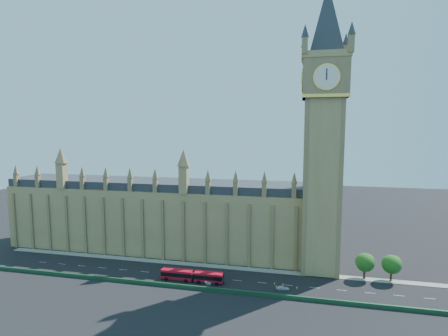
% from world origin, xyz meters
% --- Properties ---
extents(ground, '(400.00, 400.00, 0.00)m').
position_xyz_m(ground, '(0.00, 0.00, 0.00)').
color(ground, black).
rests_on(ground, ground).
extents(palace_westminster, '(120.00, 20.00, 28.00)m').
position_xyz_m(palace_westminster, '(-25.00, 22.00, 13.86)').
color(palace_westminster, '#987E49').
rests_on(palace_westminster, ground).
extents(elizabeth_tower, '(20.59, 20.59, 105.00)m').
position_xyz_m(elizabeth_tower, '(38.00, 13.99, 54.56)').
color(elizabeth_tower, '#987E49').
rests_on(elizabeth_tower, ground).
extents(bridge_parapet, '(160.00, 0.60, 1.20)m').
position_xyz_m(bridge_parapet, '(0.00, -9.00, 0.60)').
color(bridge_parapet, '#1E4C2D').
rests_on(bridge_parapet, ground).
extents(kerb_north, '(160.00, 3.00, 0.16)m').
position_xyz_m(kerb_north, '(0.00, 9.50, 0.08)').
color(kerb_north, gray).
rests_on(kerb_north, ground).
extents(tree_east_near, '(6.00, 6.00, 8.50)m').
position_xyz_m(tree_east_near, '(52.22, 10.08, 5.64)').
color(tree_east_near, '#382619').
rests_on(tree_east_near, ground).
extents(tree_east_far, '(6.00, 6.00, 8.50)m').
position_xyz_m(tree_east_far, '(60.22, 10.08, 5.64)').
color(tree_east_far, '#382619').
rests_on(tree_east_far, ground).
extents(red_bus, '(20.11, 3.22, 3.42)m').
position_xyz_m(red_bus, '(-2.02, -3.64, 1.80)').
color(red_bus, '#B90C21').
rests_on(red_bus, ground).
extents(car_grey, '(4.35, 1.85, 1.47)m').
position_xyz_m(car_grey, '(3.16, -3.38, 0.73)').
color(car_grey, '#3F4147').
rests_on(car_grey, ground).
extents(car_silver, '(4.27, 1.94, 1.36)m').
position_xyz_m(car_silver, '(2.57, -4.33, 0.68)').
color(car_silver, '#AFB2B7').
rests_on(car_silver, ground).
extents(car_white, '(4.25, 1.98, 1.20)m').
position_xyz_m(car_white, '(26.55, -3.72, 0.60)').
color(car_white, silver).
rests_on(car_white, ground).
extents(cone_a, '(0.53, 0.53, 0.76)m').
position_xyz_m(cone_a, '(26.48, -0.68, 0.37)').
color(cone_a, black).
rests_on(cone_a, ground).
extents(cone_b, '(0.53, 0.53, 0.79)m').
position_xyz_m(cone_b, '(30.75, -2.03, 0.39)').
color(cone_b, black).
rests_on(cone_b, ground).
extents(cone_c, '(0.55, 0.55, 0.78)m').
position_xyz_m(cone_c, '(23.92, -0.62, 0.39)').
color(cone_c, black).
rests_on(cone_c, ground).
extents(cone_d, '(0.54, 0.54, 0.69)m').
position_xyz_m(cone_d, '(26.36, -2.23, 0.34)').
color(cone_d, black).
rests_on(cone_d, ground).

